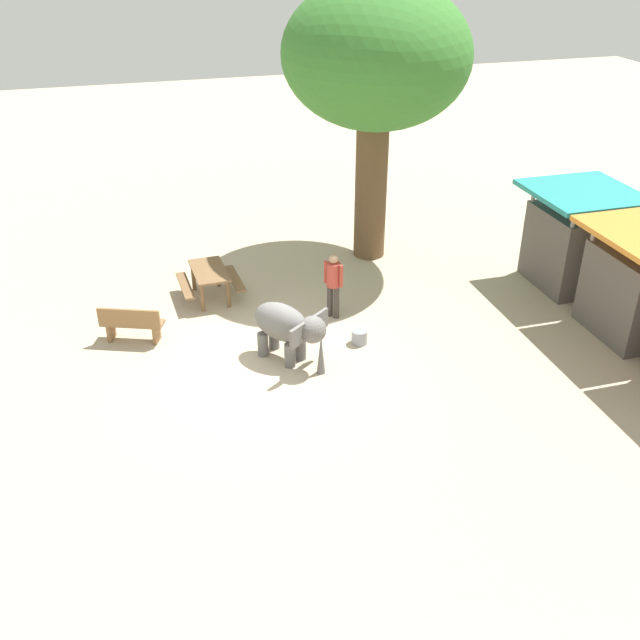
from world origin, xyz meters
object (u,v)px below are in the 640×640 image
(wooden_bench, at_px, (131,323))
(market_stall_teal, at_px, (575,243))
(shade_tree_main, at_px, (376,59))
(picnic_table_near, at_px, (210,277))
(elephant, at_px, (288,327))
(market_stall_orange, at_px, (640,288))
(person_handler, at_px, (333,281))
(feed_bucket, at_px, (359,337))

(wooden_bench, height_order, market_stall_teal, market_stall_teal)
(shade_tree_main, height_order, picnic_table_near, shade_tree_main)
(elephant, xyz_separation_m, shade_tree_main, (-4.75, 3.47, 4.45))
(shade_tree_main, bearing_deg, market_stall_teal, 54.37)
(picnic_table_near, height_order, market_stall_orange, market_stall_orange)
(elephant, xyz_separation_m, market_stall_orange, (0.99, 7.85, 0.33))
(elephant, height_order, picnic_table_near, elephant)
(picnic_table_near, xyz_separation_m, market_stall_orange, (4.30, 9.04, 0.55))
(person_handler, height_order, picnic_table_near, person_handler)
(market_stall_teal, distance_m, feed_bucket, 6.39)
(wooden_bench, xyz_separation_m, picnic_table_near, (-1.63, 1.99, 0.12))
(person_handler, bearing_deg, picnic_table_near, -75.04)
(person_handler, relative_size, picnic_table_near, 1.03)
(elephant, xyz_separation_m, market_stall_teal, (-1.61, 7.85, 0.33))
(shade_tree_main, height_order, wooden_bench, shade_tree_main)
(elephant, height_order, shade_tree_main, shade_tree_main)
(wooden_bench, distance_m, market_stall_orange, 11.37)
(person_handler, bearing_deg, elephant, 5.09)
(person_handler, relative_size, market_stall_teal, 0.64)
(market_stall_teal, height_order, feed_bucket, market_stall_teal)
(elephant, bearing_deg, wooden_bench, -155.62)
(shade_tree_main, relative_size, market_stall_teal, 2.85)
(shade_tree_main, bearing_deg, picnic_table_near, -72.81)
(wooden_bench, xyz_separation_m, feed_bucket, (1.44, 4.87, -0.31))
(shade_tree_main, relative_size, feed_bucket, 19.94)
(shade_tree_main, distance_m, market_stall_teal, 6.78)
(wooden_bench, xyz_separation_m, market_stall_teal, (0.07, 11.03, 0.67))
(elephant, height_order, person_handler, person_handler)
(picnic_table_near, distance_m, market_stall_orange, 10.03)
(wooden_bench, bearing_deg, elephant, -6.18)
(wooden_bench, relative_size, feed_bucket, 4.02)
(feed_bucket, bearing_deg, market_stall_teal, 102.55)
(elephant, bearing_deg, market_stall_orange, 44.95)
(market_stall_teal, bearing_deg, person_handler, -89.59)
(person_handler, relative_size, market_stall_orange, 0.64)
(feed_bucket, bearing_deg, elephant, -82.07)
(elephant, relative_size, picnic_table_near, 1.11)
(person_handler, height_order, market_stall_orange, market_stall_orange)
(person_handler, bearing_deg, shade_tree_main, -163.95)
(picnic_table_near, distance_m, market_stall_teal, 9.22)
(wooden_bench, distance_m, market_stall_teal, 11.05)
(feed_bucket, bearing_deg, wooden_bench, -106.51)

